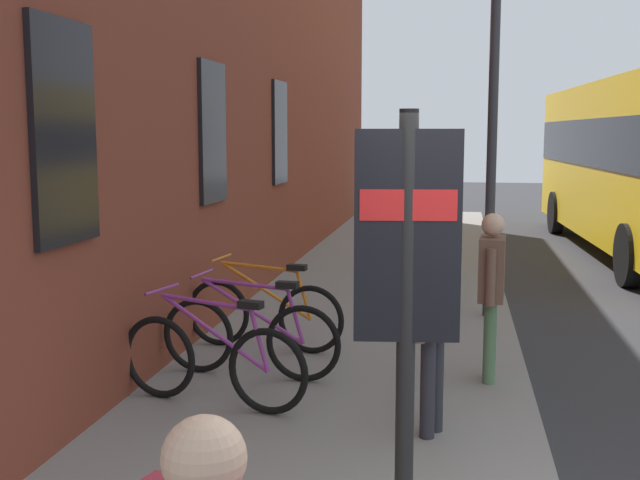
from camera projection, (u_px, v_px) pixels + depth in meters
ground at (604, 343)px, 9.13m from camera, size 60.00×60.00×0.00m
sidewalk_pavement at (382, 295)px, 11.54m from camera, size 24.00×3.50×0.12m
bicycle_mid_rack at (213, 361)px, 6.64m from camera, size 0.58×1.74×0.97m
bicycle_leaning_wall at (250, 336)px, 7.43m from camera, size 0.48×1.77×0.97m
bicycle_far_end at (264, 313)px, 8.38m from camera, size 0.48×1.76×0.97m
transit_info_sign at (407, 265)px, 4.12m from camera, size 0.15×0.56×2.40m
pedestrian_by_facade at (437, 220)px, 11.97m from camera, size 0.43×0.53×1.58m
pedestrian_crossing_street at (492, 280)px, 7.24m from camera, size 0.60×0.26×1.56m
pedestrian_near_bus at (433, 309)px, 5.93m from camera, size 0.57×0.38×1.59m
street_lamp at (494, 68)px, 9.58m from camera, size 0.28×0.28×5.14m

